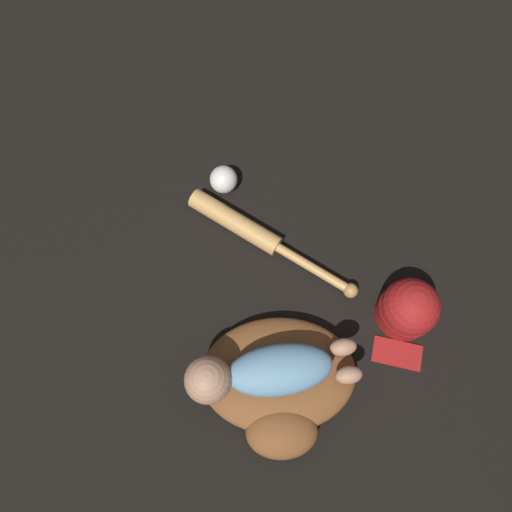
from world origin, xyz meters
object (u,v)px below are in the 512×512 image
baby_figure (261,372)px  baseball (224,179)px  baseball_bat (252,232)px  baseball_glove (279,383)px  baseball_cap (409,309)px

baby_figure → baseball: baby_figure is taller
baseball → baseball_bat: bearing=101.3°
baby_figure → baseball_bat: (-0.08, -0.35, -0.10)m
baseball_glove → baseball_cap: (-0.34, -0.08, 0.02)m
baseball_bat → baseball: bearing=-78.7°
baseball_glove → baby_figure: baby_figure is taller
baby_figure → baseball_cap: (-0.37, -0.05, -0.07)m
baseball_cap → baseball_glove: bearing=12.7°
baseball_glove → baseball_bat: 0.38m
baby_figure → baseball_bat: 0.37m
baby_figure → baseball_bat: size_ratio=1.00×
baby_figure → baseball_bat: bearing=-102.6°
baby_figure → baseball: 0.51m
baseball_bat → baseball_cap: (-0.29, 0.30, 0.03)m
baseball → baseball_cap: bearing=125.6°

